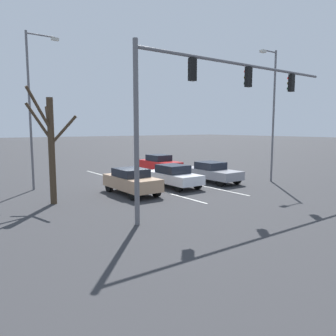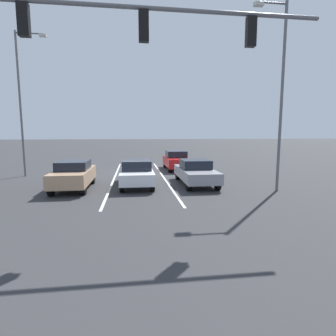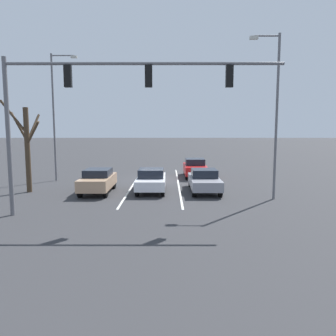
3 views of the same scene
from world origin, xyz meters
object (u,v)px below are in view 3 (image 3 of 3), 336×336
car_white_midlane_front (151,180)px  street_lamp_right_shoulder (56,110)px  car_red_leftlane_second (195,168)px  traffic_signal_gantry (96,95)px  bare_tree_near (27,144)px  car_gray_leftlane_front (204,180)px  street_lamp_left_shoulder (274,108)px  car_tan_rightlane_front (98,180)px

car_white_midlane_front → street_lamp_right_shoulder: 9.71m
car_red_leftlane_second → traffic_signal_gantry: size_ratio=0.34×
car_white_midlane_front → bare_tree_near: 8.06m
traffic_signal_gantry → street_lamp_right_shoulder: street_lamp_right_shoulder is taller
street_lamp_right_shoulder → car_white_midlane_front: bearing=149.8°
car_red_leftlane_second → car_white_midlane_front: bearing=62.3°
car_gray_leftlane_front → car_white_midlane_front: 3.37m
traffic_signal_gantry → street_lamp_left_shoulder: size_ratio=1.36×
car_tan_rightlane_front → car_red_leftlane_second: car_red_leftlane_second is taller
car_white_midlane_front → car_red_leftlane_second: car_red_leftlane_second is taller
bare_tree_near → car_red_leftlane_second: bearing=-149.5°
traffic_signal_gantry → bare_tree_near: size_ratio=2.17×
car_red_leftlane_second → bare_tree_near: bearing=30.5°
car_tan_rightlane_front → street_lamp_right_shoulder: (4.07, -4.75, 4.61)m
car_gray_leftlane_front → car_white_midlane_front: bearing=-0.9°
car_tan_rightlane_front → street_lamp_left_shoulder: 11.27m
car_gray_leftlane_front → traffic_signal_gantry: traffic_signal_gantry is taller
car_tan_rightlane_front → car_red_leftlane_second: size_ratio=0.95×
street_lamp_right_shoulder → bare_tree_near: street_lamp_right_shoulder is taller
car_red_leftlane_second → street_lamp_left_shoulder: street_lamp_left_shoulder is taller
car_gray_leftlane_front → bare_tree_near: bearing=1.0°
car_tan_rightlane_front → bare_tree_near: (4.43, -0.22, 2.24)m
car_white_midlane_front → car_tan_rightlane_front: bearing=8.0°
car_gray_leftlane_front → traffic_signal_gantry: size_ratio=0.37×
car_gray_leftlane_front → bare_tree_near: size_ratio=0.79×
car_white_midlane_front → traffic_signal_gantry: bearing=70.2°
street_lamp_right_shoulder → car_red_leftlane_second: bearing=-169.5°
street_lamp_left_shoulder → street_lamp_right_shoulder: bearing=-24.9°
car_tan_rightlane_front → car_red_leftlane_second: (-6.59, -6.71, -0.01)m
car_white_midlane_front → street_lamp_left_shoulder: street_lamp_left_shoulder is taller
car_red_leftlane_second → street_lamp_right_shoulder: size_ratio=0.45×
street_lamp_left_shoulder → car_gray_leftlane_front: bearing=-32.8°
car_gray_leftlane_front → car_tan_rightlane_front: size_ratio=1.12×
street_lamp_right_shoulder → bare_tree_near: size_ratio=1.66×
car_white_midlane_front → car_red_leftlane_second: 7.06m
car_tan_rightlane_front → street_lamp_left_shoulder: (-10.23, 1.88, 4.35)m
car_tan_rightlane_front → bare_tree_near: 4.97m
traffic_signal_gantry → street_lamp_left_shoulder: street_lamp_left_shoulder is taller
car_gray_leftlane_front → bare_tree_near: 11.34m
traffic_signal_gantry → bare_tree_near: traffic_signal_gantry is taller
car_red_leftlane_second → bare_tree_near: (11.02, 6.49, 2.25)m
street_lamp_left_shoulder → car_red_leftlane_second: bearing=-67.0°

